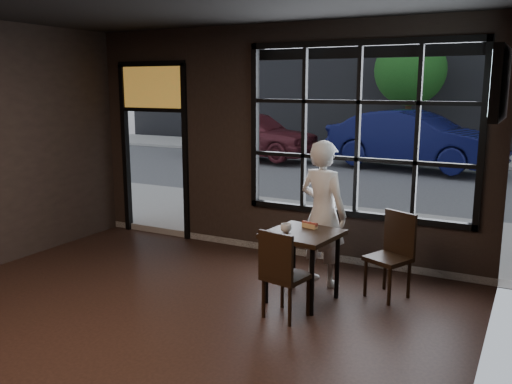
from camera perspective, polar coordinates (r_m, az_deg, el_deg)
The scene contains 15 objects.
floor at distance 5.25m, azimuth -15.93°, elevation -16.38°, with size 6.00×7.00×0.02m, color black.
wall_right at distance 3.40m, azimuth 21.94°, elevation -2.94°, with size 0.04×7.00×3.20m, color black.
window_frame at distance 7.14m, azimuth 10.68°, elevation 6.34°, with size 3.06×0.12×2.28m, color black.
stained_transom at distance 8.69m, azimuth -10.83°, elevation 10.81°, with size 1.20×0.06×0.70m, color orange.
street_asphalt at distance 27.60m, azimuth 20.97°, elevation 5.50°, with size 60.00×41.00×0.04m, color #545456.
cafe_table at distance 6.10m, azimuth 4.87°, elevation -7.79°, with size 0.74×0.74×0.80m, color black.
chair_near at distance 5.65m, azimuth 3.20°, elevation -8.53°, with size 0.41×0.41×0.95m, color black.
chair_window at distance 6.33m, azimuth 13.74°, elevation -6.57°, with size 0.42×0.42×0.97m, color black.
man at distance 6.52m, azimuth 7.06°, elevation -2.23°, with size 0.64×0.42×1.76m, color silver.
hotdog at distance 6.15m, azimuth 5.68°, elevation -3.50°, with size 0.20×0.08×0.06m, color tan, non-canonical shape.
cup at distance 5.94m, azimuth 3.17°, elevation -3.81°, with size 0.12×0.12×0.10m, color silver.
tv at distance 5.52m, azimuth 24.37°, elevation 10.34°, with size 0.13×1.14×0.67m, color black.
navy_car at distance 15.82m, azimuth 16.25°, elevation 5.36°, with size 1.67×4.79×1.58m, color #0A0E39.
maroon_car at distance 17.38m, azimuth -0.48°, elevation 6.17°, with size 1.77×4.41×1.50m, color #5A1E26.
tree_left at distance 19.23m, azimuth 15.94°, elevation 12.21°, with size 2.37×2.37×4.05m.
Camera 1 is at (3.31, -3.30, 2.39)m, focal length 38.00 mm.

